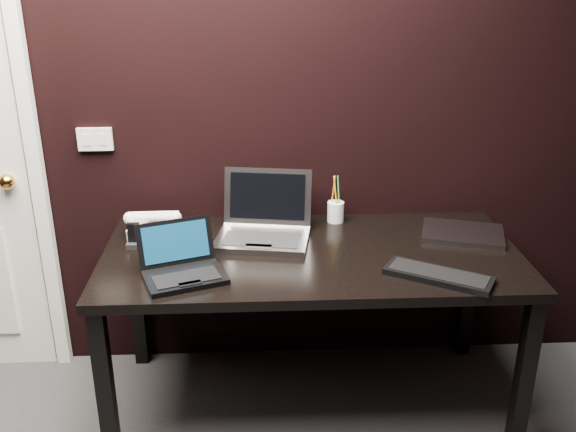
{
  "coord_description": "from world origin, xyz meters",
  "views": [
    {
      "loc": [
        0.09,
        -0.96,
        1.85
      ],
      "look_at": [
        0.2,
        1.35,
        0.92
      ],
      "focal_mm": 40.0,
      "sensor_mm": 36.0,
      "label": 1
    }
  ],
  "objects_px": {
    "pen_cup": "(336,211)",
    "netbook": "(182,267)",
    "closed_laptop": "(463,233)",
    "desk_phone": "(154,226)",
    "desk": "(311,269)",
    "ext_keyboard": "(438,275)",
    "mobile_phone": "(134,238)",
    "silver_laptop": "(264,227)"
  },
  "relations": [
    {
      "from": "netbook",
      "to": "ext_keyboard",
      "type": "xyz_separation_m",
      "value": [
        0.96,
        -0.07,
        -0.03
      ]
    },
    {
      "from": "ext_keyboard",
      "to": "mobile_phone",
      "type": "distance_m",
      "value": 1.23
    },
    {
      "from": "silver_laptop",
      "to": "closed_laptop",
      "type": "distance_m",
      "value": 0.86
    },
    {
      "from": "desk_phone",
      "to": "mobile_phone",
      "type": "bearing_deg",
      "value": -118.91
    },
    {
      "from": "silver_laptop",
      "to": "ext_keyboard",
      "type": "relative_size",
      "value": 1.05
    },
    {
      "from": "desk",
      "to": "netbook",
      "type": "distance_m",
      "value": 0.55
    },
    {
      "from": "desk",
      "to": "pen_cup",
      "type": "bearing_deg",
      "value": 67.16
    },
    {
      "from": "closed_laptop",
      "to": "desk_phone",
      "type": "bearing_deg",
      "value": 176.84
    },
    {
      "from": "desk",
      "to": "netbook",
      "type": "xyz_separation_m",
      "value": [
        -0.5,
        -0.19,
        0.12
      ]
    },
    {
      "from": "desk_phone",
      "to": "ext_keyboard",
      "type": "bearing_deg",
      "value": -22.21
    },
    {
      "from": "mobile_phone",
      "to": "pen_cup",
      "type": "xyz_separation_m",
      "value": [
        0.86,
        0.23,
        0.01
      ]
    },
    {
      "from": "silver_laptop",
      "to": "closed_laptop",
      "type": "height_order",
      "value": "silver_laptop"
    },
    {
      "from": "netbook",
      "to": "mobile_phone",
      "type": "height_order",
      "value": "netbook"
    },
    {
      "from": "desk_phone",
      "to": "mobile_phone",
      "type": "height_order",
      "value": "desk_phone"
    },
    {
      "from": "mobile_phone",
      "to": "closed_laptop",
      "type": "bearing_deg",
      "value": 1.75
    },
    {
      "from": "mobile_phone",
      "to": "ext_keyboard",
      "type": "bearing_deg",
      "value": -16.09
    },
    {
      "from": "silver_laptop",
      "to": "pen_cup",
      "type": "relative_size",
      "value": 1.98
    },
    {
      "from": "netbook",
      "to": "mobile_phone",
      "type": "bearing_deg",
      "value": 129.54
    },
    {
      "from": "closed_laptop",
      "to": "ext_keyboard",
      "type": "bearing_deg",
      "value": -118.64
    },
    {
      "from": "pen_cup",
      "to": "desk_phone",
      "type": "bearing_deg",
      "value": -171.65
    },
    {
      "from": "pen_cup",
      "to": "netbook",
      "type": "bearing_deg",
      "value": -141.47
    },
    {
      "from": "netbook",
      "to": "closed_laptop",
      "type": "height_order",
      "value": "netbook"
    },
    {
      "from": "netbook",
      "to": "ext_keyboard",
      "type": "height_order",
      "value": "netbook"
    },
    {
      "from": "ext_keyboard",
      "to": "closed_laptop",
      "type": "bearing_deg",
      "value": 61.36
    },
    {
      "from": "netbook",
      "to": "desk_phone",
      "type": "xyz_separation_m",
      "value": [
        -0.16,
        0.39,
        0.01
      ]
    },
    {
      "from": "closed_laptop",
      "to": "mobile_phone",
      "type": "relative_size",
      "value": 3.83
    },
    {
      "from": "desk",
      "to": "closed_laptop",
      "type": "relative_size",
      "value": 4.31
    },
    {
      "from": "silver_laptop",
      "to": "pen_cup",
      "type": "height_order",
      "value": "silver_laptop"
    },
    {
      "from": "closed_laptop",
      "to": "pen_cup",
      "type": "relative_size",
      "value": 1.8
    },
    {
      "from": "netbook",
      "to": "desk_phone",
      "type": "height_order",
      "value": "netbook"
    },
    {
      "from": "ext_keyboard",
      "to": "desk_phone",
      "type": "relative_size",
      "value": 1.66
    },
    {
      "from": "silver_laptop",
      "to": "ext_keyboard",
      "type": "distance_m",
      "value": 0.76
    },
    {
      "from": "netbook",
      "to": "desk_phone",
      "type": "relative_size",
      "value": 1.46
    },
    {
      "from": "ext_keyboard",
      "to": "mobile_phone",
      "type": "relative_size",
      "value": 3.98
    },
    {
      "from": "mobile_phone",
      "to": "pen_cup",
      "type": "relative_size",
      "value": 0.47
    },
    {
      "from": "desk",
      "to": "mobile_phone",
      "type": "height_order",
      "value": "mobile_phone"
    },
    {
      "from": "ext_keyboard",
      "to": "closed_laptop",
      "type": "distance_m",
      "value": 0.44
    },
    {
      "from": "desk",
      "to": "mobile_phone",
      "type": "bearing_deg",
      "value": 173.35
    },
    {
      "from": "silver_laptop",
      "to": "mobile_phone",
      "type": "height_order",
      "value": "silver_laptop"
    },
    {
      "from": "closed_laptop",
      "to": "mobile_phone",
      "type": "xyz_separation_m",
      "value": [
        -1.39,
        -0.04,
        0.03
      ]
    },
    {
      "from": "closed_laptop",
      "to": "desk_phone",
      "type": "distance_m",
      "value": 1.33
    },
    {
      "from": "desk",
      "to": "ext_keyboard",
      "type": "xyz_separation_m",
      "value": [
        0.45,
        -0.26,
        0.09
      ]
    }
  ]
}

